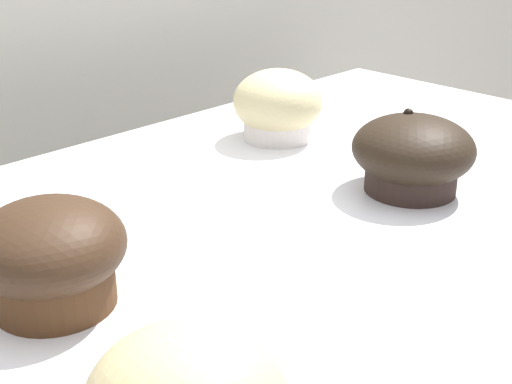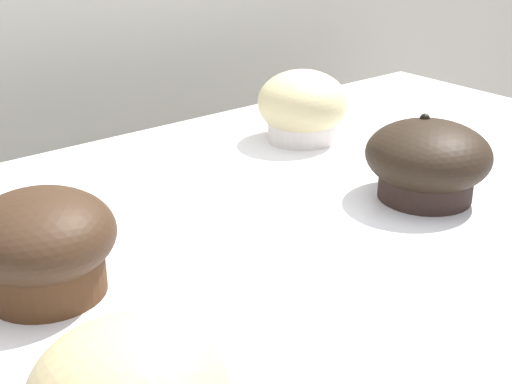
{
  "view_description": "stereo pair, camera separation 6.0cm",
  "coord_description": "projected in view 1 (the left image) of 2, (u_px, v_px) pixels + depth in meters",
  "views": [
    {
      "loc": [
        -0.46,
        -0.4,
        1.22
      ],
      "look_at": [
        -0.07,
        -0.0,
        0.98
      ],
      "focal_mm": 50.0,
      "sensor_mm": 36.0,
      "label": 1
    },
    {
      "loc": [
        -0.42,
        -0.44,
        1.22
      ],
      "look_at": [
        -0.07,
        -0.0,
        0.98
      ],
      "focal_mm": 50.0,
      "sensor_mm": 36.0,
      "label": 2
    }
  ],
  "objects": [
    {
      "name": "muffin_front_left",
      "position": [
        278.0,
        106.0,
        0.85
      ],
      "size": [
        0.11,
        0.11,
        0.09
      ],
      "color": "white",
      "rests_on": "display_counter"
    },
    {
      "name": "muffin_front_center",
      "position": [
        413.0,
        154.0,
        0.71
      ],
      "size": [
        0.12,
        0.12,
        0.08
      ],
      "color": "#2D1F1B",
      "rests_on": "display_counter"
    },
    {
      "name": "wall_back",
      "position": [
        6.0,
        115.0,
        1.07
      ],
      "size": [
        3.2,
        0.1,
        1.8
      ],
      "primitive_type": "cube",
      "color": "beige",
      "rests_on": "ground"
    },
    {
      "name": "muffin_back_right",
      "position": [
        50.0,
        255.0,
        0.51
      ],
      "size": [
        0.11,
        0.11,
        0.08
      ],
      "color": "#452A17",
      "rests_on": "display_counter"
    }
  ]
}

